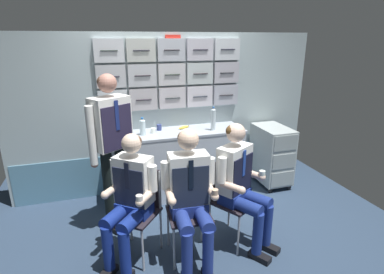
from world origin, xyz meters
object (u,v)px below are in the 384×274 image
(water_bottle_short, at_px, (143,127))
(crew_member_right, at_px, (190,192))
(espresso_cup_small, at_px, (153,130))
(crew_member_standing, at_px, (112,139))
(folding_chair_left, at_px, (140,202))
(folding_chair_near_trolley, at_px, (227,191))
(folding_chair_right, at_px, (187,202))
(crew_member_near_trolley, at_px, (241,180))
(snack_banana, at_px, (184,127))
(crew_member_left, at_px, (129,195))
(service_trolley, at_px, (272,154))

(water_bottle_short, bearing_deg, crew_member_right, -80.39)
(water_bottle_short, xyz_separation_m, espresso_cup_small, (0.14, 0.03, -0.07))
(crew_member_standing, height_order, espresso_cup_small, crew_member_standing)
(folding_chair_left, height_order, folding_chair_near_trolley, same)
(folding_chair_right, bearing_deg, crew_member_near_trolley, -6.27)
(water_bottle_short, height_order, snack_banana, water_bottle_short)
(crew_member_standing, xyz_separation_m, snack_banana, (0.97, 0.64, -0.13))
(folding_chair_left, xyz_separation_m, crew_member_near_trolley, (0.99, -0.20, 0.18))
(crew_member_near_trolley, xyz_separation_m, snack_banana, (-0.21, 1.33, 0.20))
(crew_member_standing, bearing_deg, snack_banana, 33.44)
(crew_member_near_trolley, bearing_deg, crew_member_standing, 149.70)
(snack_banana, bearing_deg, folding_chair_right, -104.73)
(folding_chair_right, relative_size, folding_chair_near_trolley, 1.00)
(folding_chair_right, distance_m, crew_member_near_trolley, 0.58)
(folding_chair_left, relative_size, crew_member_left, 0.69)
(crew_member_near_trolley, relative_size, crew_member_standing, 0.74)
(crew_member_near_trolley, distance_m, snack_banana, 1.37)
(snack_banana, bearing_deg, crew_member_standing, -146.56)
(service_trolley, relative_size, folding_chair_near_trolley, 1.00)
(crew_member_right, height_order, water_bottle_short, crew_member_right)
(crew_member_near_trolley, height_order, crew_member_standing, crew_member_standing)
(water_bottle_short, bearing_deg, folding_chair_left, -101.45)
(snack_banana, bearing_deg, crew_member_near_trolley, -81.00)
(water_bottle_short, bearing_deg, folding_chair_near_trolley, -57.21)
(crew_member_left, height_order, crew_member_right, crew_member_right)
(folding_chair_left, bearing_deg, service_trolley, 24.62)
(crew_member_right, bearing_deg, folding_chair_left, 145.64)
(crew_member_standing, relative_size, water_bottle_short, 7.66)
(service_trolley, xyz_separation_m, snack_banana, (-1.27, 0.20, 0.46))
(crew_member_left, relative_size, snack_banana, 7.34)
(service_trolley, bearing_deg, crew_member_standing, -168.83)
(crew_member_left, distance_m, espresso_cup_small, 1.29)
(water_bottle_short, distance_m, snack_banana, 0.59)
(crew_member_left, relative_size, espresso_cup_small, 18.68)
(folding_chair_near_trolley, height_order, espresso_cup_small, espresso_cup_small)
(espresso_cup_small, bearing_deg, crew_member_left, -110.63)
(folding_chair_left, height_order, folding_chair_right, same)
(snack_banana, bearing_deg, folding_chair_left, -124.36)
(crew_member_left, distance_m, crew_member_near_trolley, 1.10)
(service_trolley, relative_size, water_bottle_short, 3.82)
(folding_chair_right, xyz_separation_m, folding_chair_near_trolley, (0.46, 0.08, 0.00))
(crew_member_right, distance_m, folding_chair_near_trolley, 0.56)
(folding_chair_right, bearing_deg, folding_chair_near_trolley, 9.50)
(crew_member_right, bearing_deg, crew_member_left, 162.52)
(folding_chair_left, bearing_deg, crew_member_standing, 111.36)
(water_bottle_short, height_order, espresso_cup_small, water_bottle_short)
(folding_chair_near_trolley, relative_size, crew_member_standing, 0.50)
(folding_chair_left, xyz_separation_m, folding_chair_right, (0.44, -0.14, 0.00))
(water_bottle_short, bearing_deg, snack_banana, 11.18)
(folding_chair_near_trolley, xyz_separation_m, snack_banana, (-0.13, 1.20, 0.38))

